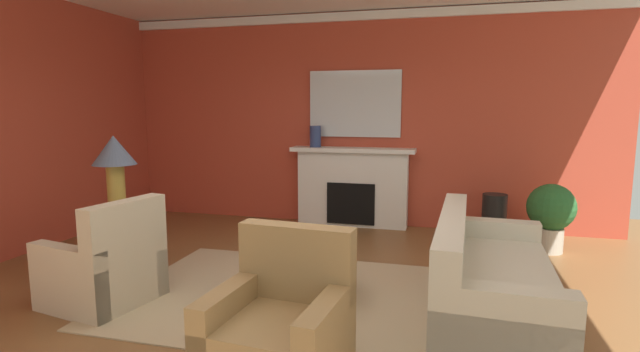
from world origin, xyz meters
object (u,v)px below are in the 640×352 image
mantel_mirror (355,104)px  coffee_table (295,262)px  vase_mantel_left (315,136)px  armchair_facing_fireplace (280,333)px  armchair_near_window (105,270)px  table_lamp (114,157)px  vase_tall_corner (494,217)px  potted_plant (551,212)px  side_table (119,235)px  fireplace (352,189)px  sofa (488,283)px

mantel_mirror → coffee_table: 3.26m
vase_mantel_left → armchair_facing_fireplace: bearing=-77.8°
armchair_near_window → armchair_facing_fireplace: same height
table_lamp → armchair_near_window: bearing=-61.0°
armchair_facing_fireplace → coffee_table: 1.34m
vase_tall_corner → potted_plant: (0.60, -0.39, 0.19)m
side_table → armchair_near_window: bearing=-61.0°
armchair_facing_fireplace → vase_mantel_left: bearing=102.2°
fireplace → coffee_table: size_ratio=1.80×
fireplace → vase_mantel_left: size_ratio=5.75×
vase_mantel_left → coffee_table: bearing=-78.6°
armchair_facing_fireplace → table_lamp: size_ratio=1.27×
armchair_near_window → vase_tall_corner: (3.53, 3.05, -0.00)m
vase_tall_corner → vase_mantel_left: (-2.50, 0.25, 1.00)m
armchair_near_window → vase_mantel_left: bearing=72.6°
armchair_facing_fireplace → side_table: bearing=147.5°
side_table → armchair_facing_fireplace: bearing=-32.5°
sofa → vase_tall_corner: bearing=83.9°
sofa → side_table: 3.68m
sofa → coffee_table: size_ratio=2.14×
fireplace → vase_mantel_left: bearing=-174.9°
coffee_table → vase_mantel_left: 2.97m
armchair_facing_fireplace → side_table: (-2.31, 1.48, 0.09)m
coffee_table → table_lamp: size_ratio=1.33×
armchair_near_window → coffee_table: armchair_near_window is taller
fireplace → armchair_near_window: 3.72m
sofa → coffee_table: 1.68m
side_table → vase_mantel_left: size_ratio=2.24×
side_table → table_lamp: bearing=180.0°
potted_plant → coffee_table: bearing=-140.3°
fireplace → table_lamp: size_ratio=2.40×
fireplace → potted_plant: 2.64m
sofa → side_table: size_ratio=3.06×
mantel_mirror → coffee_table: bearing=-89.9°
mantel_mirror → side_table: mantel_mirror is taller
fireplace → mantel_mirror: (0.00, 0.12, 1.24)m
coffee_table → table_lamp: 2.19m
side_table → potted_plant: (4.54, 1.94, 0.09)m
sofa → side_table: bearing=177.1°
side_table → vase_tall_corner: side_table is taller
armchair_near_window → vase_mantel_left: size_ratio=3.04×
potted_plant → armchair_near_window: bearing=-147.2°
armchair_facing_fireplace → potted_plant: 4.08m
side_table → vase_tall_corner: size_ratio=1.14×
mantel_mirror → vase_mantel_left: mantel_mirror is taller
fireplace → armchair_near_window: bearing=-115.3°
coffee_table → table_lamp: bearing=175.0°
armchair_facing_fireplace → coffee_table: (-0.32, 1.30, 0.03)m
potted_plant → table_lamp: bearing=-156.9°
armchair_facing_fireplace → potted_plant: (2.22, 3.41, 0.19)m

